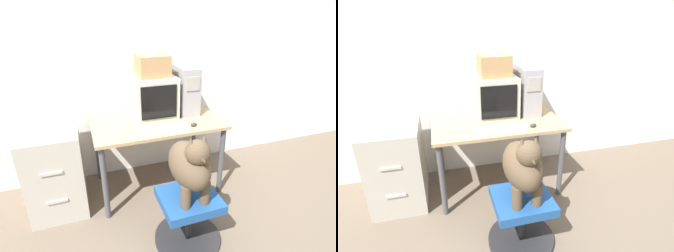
# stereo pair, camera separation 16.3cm
# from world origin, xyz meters

# --- Properties ---
(ground_plane) EXTENTS (12.00, 12.00, 0.00)m
(ground_plane) POSITION_xyz_m (0.00, 0.00, 0.00)
(ground_plane) COLOR #6B5B4C
(wall_back) EXTENTS (8.00, 0.05, 2.60)m
(wall_back) POSITION_xyz_m (0.00, 0.81, 1.30)
(wall_back) COLOR white
(wall_back) RESTS_ON ground_plane
(desk) EXTENTS (1.23, 0.75, 0.75)m
(desk) POSITION_xyz_m (0.00, 0.37, 0.66)
(desk) COLOR tan
(desk) RESTS_ON ground_plane
(crt_monitor) EXTENTS (0.42, 0.42, 0.40)m
(crt_monitor) POSITION_xyz_m (0.02, 0.52, 0.95)
(crt_monitor) COLOR beige
(crt_monitor) RESTS_ON desk
(pc_tower) EXTENTS (0.18, 0.42, 0.48)m
(pc_tower) POSITION_xyz_m (0.36, 0.53, 0.99)
(pc_tower) COLOR #99999E
(pc_tower) RESTS_ON desk
(keyboard) EXTENTS (0.45, 0.15, 0.03)m
(keyboard) POSITION_xyz_m (-0.00, 0.15, 0.76)
(keyboard) COLOR silver
(keyboard) RESTS_ON desk
(computer_mouse) EXTENTS (0.06, 0.04, 0.04)m
(computer_mouse) POSITION_xyz_m (0.29, 0.12, 0.77)
(computer_mouse) COLOR #333333
(computer_mouse) RESTS_ON desk
(office_chair) EXTENTS (0.53, 0.53, 0.44)m
(office_chair) POSITION_xyz_m (0.01, -0.43, 0.22)
(office_chair) COLOR #262628
(office_chair) RESTS_ON ground_plane
(dog) EXTENTS (0.27, 0.49, 0.55)m
(dog) POSITION_xyz_m (0.01, -0.42, 0.72)
(dog) COLOR brown
(dog) RESTS_ON office_chair
(filing_cabinet) EXTENTS (0.48, 0.59, 0.80)m
(filing_cabinet) POSITION_xyz_m (-0.97, 0.37, 0.40)
(filing_cabinet) COLOR #B7B2A3
(filing_cabinet) RESTS_ON ground_plane
(cardboard_box) EXTENTS (0.29, 0.31, 0.20)m
(cardboard_box) POSITION_xyz_m (0.02, 0.52, 1.26)
(cardboard_box) COLOR #A87F51
(cardboard_box) RESTS_ON crt_monitor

